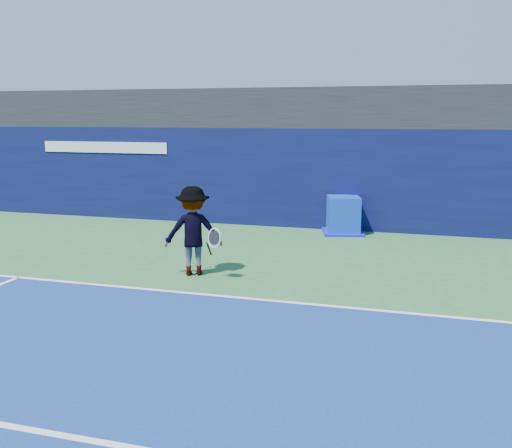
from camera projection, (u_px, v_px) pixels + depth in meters
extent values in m
plane|color=#2F6A37|center=(179.00, 364.00, 7.84)|extent=(80.00, 80.00, 0.00)
cube|color=white|center=(244.00, 298.00, 10.67)|extent=(24.00, 0.10, 0.01)
cube|color=white|center=(101.00, 442.00, 5.95)|extent=(24.00, 0.10, 0.01)
cube|color=black|center=(324.00, 108.00, 18.02)|extent=(36.00, 3.00, 1.20)
cube|color=#0A0F3B|center=(317.00, 178.00, 17.47)|extent=(36.00, 1.00, 3.00)
cube|color=white|center=(104.00, 147.00, 18.74)|extent=(4.50, 0.04, 0.35)
cube|color=#0D30BF|center=(343.00, 215.00, 16.51)|extent=(1.10, 1.10, 1.08)
cube|color=#0E14C7|center=(343.00, 232.00, 16.60)|extent=(1.37, 1.37, 0.07)
imported|color=silver|center=(193.00, 231.00, 12.14)|extent=(1.41, 1.11, 1.91)
cylinder|color=black|center=(209.00, 249.00, 11.84)|extent=(0.09, 0.17, 0.30)
torus|color=white|center=(214.00, 238.00, 11.71)|extent=(0.35, 0.20, 0.34)
cylinder|color=black|center=(214.00, 238.00, 11.71)|extent=(0.29, 0.15, 0.29)
sphere|color=#A7D217|center=(184.00, 222.00, 12.23)|extent=(0.07, 0.07, 0.07)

